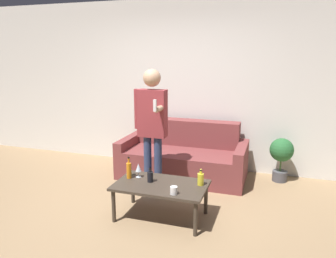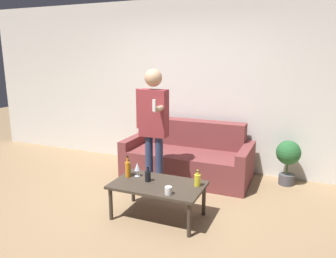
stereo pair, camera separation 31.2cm
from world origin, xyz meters
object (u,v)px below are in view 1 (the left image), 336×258
bottle_orange (129,170)px  coffee_table (161,187)px  person_standing_front (152,121)px  couch (184,157)px

bottle_orange → coffee_table: bearing=-14.9°
coffee_table → person_standing_front: 0.90m
couch → coffee_table: bearing=-85.1°
couch → bottle_orange: (-0.33, -1.26, 0.19)m
couch → coffee_table: couch is taller
couch → coffee_table: size_ratio=1.82×
couch → person_standing_front: bearing=-103.4°
coffee_table → couch: bearing=94.9°
coffee_table → person_standing_front: (-0.31, 0.56, 0.64)m
couch → person_standing_front: 1.10m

